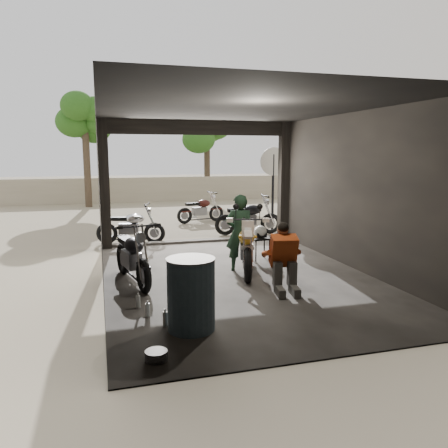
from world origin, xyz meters
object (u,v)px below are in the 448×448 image
outside_bike_b (201,208)px  outside_bike_c (248,215)px  oil_drum (191,295)px  sign_post (273,174)px  rider (240,233)px  helmet (260,231)px  mechanic (285,260)px  outside_bike_a (130,224)px  main_bike (247,244)px  left_bike (132,252)px  stool (260,241)px

outside_bike_b → outside_bike_c: (0.84, -2.59, 0.06)m
oil_drum → sign_post: size_ratio=0.39×
rider → helmet: size_ratio=5.27×
mechanic → sign_post: size_ratio=0.46×
outside_bike_a → sign_post: (4.34, 0.77, 1.21)m
outside_bike_c → sign_post: 1.53m
helmet → outside_bike_a: bearing=110.0°
outside_bike_c → oil_drum: size_ratio=1.73×
rider → outside_bike_c: bearing=-94.9°
rider → outside_bike_a: bearing=-43.5°
main_bike → oil_drum: (-1.64, -2.52, -0.11)m
sign_post → helmet: bearing=-109.2°
left_bike → helmet: left_bike is taller
main_bike → left_bike: 2.24m
outside_bike_a → stool: size_ratio=2.99×
helmet → sign_post: sign_post is taller
rider → mechanic: 1.59m
main_bike → mechanic: (0.23, -1.37, -0.02)m
main_bike → rider: bearing=132.3°
main_bike → mechanic: bearing=-63.8°
helmet → left_bike: bearing=173.6°
helmet → rider: bearing=-160.1°
stool → sign_post: 4.02m
outside_bike_c → oil_drum: 7.13m
outside_bike_a → helmet: outside_bike_a is taller
oil_drum → left_bike: bearing=103.7°
left_bike → outside_bike_a: size_ratio=1.10×
outside_bike_b → stool: bearing=166.4°
outside_bike_c → helmet: bearing=171.3°
main_bike → mechanic: 1.39m
left_bike → outside_bike_b: size_ratio=1.12×
stool → oil_drum: 4.10m
outside_bike_a → mechanic: size_ratio=1.35×
helmet → sign_post: 3.96m
rider → helmet: rider is taller
outside_bike_a → helmet: bearing=-121.9°
oil_drum → sign_post: (3.96, 6.83, 1.24)m
mechanic → stool: bearing=89.8°
outside_bike_c → stool: (-0.76, -3.04, -0.13)m
outside_bike_b → oil_drum: bearing=152.0°
left_bike → mechanic: bearing=-39.5°
stool → left_bike: bearing=-161.5°
outside_bike_c → rider: rider is taller
outside_bike_c → sign_post: sign_post is taller
outside_bike_c → outside_bike_a: bearing=101.8°
oil_drum → outside_bike_a: bearing=93.6°
outside_bike_a → outside_bike_b: 3.94m
outside_bike_a → outside_bike_b: (2.58, 2.98, -0.01)m
outside_bike_c → sign_post: bearing=-62.2°
rider → oil_drum: size_ratio=1.58×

